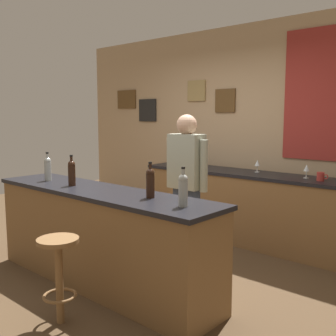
{
  "coord_description": "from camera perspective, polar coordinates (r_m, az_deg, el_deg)",
  "views": [
    {
      "loc": [
        2.94,
        -2.74,
        1.61
      ],
      "look_at": [
        0.11,
        0.45,
        1.05
      ],
      "focal_mm": 43.03,
      "sensor_mm": 36.0,
      "label": 1
    }
  ],
  "objects": [
    {
      "name": "ground_plane",
      "position": [
        4.33,
        -5.17,
        -14.39
      ],
      "size": [
        10.0,
        10.0,
        0.0
      ],
      "primitive_type": "plane",
      "color": "#4C3823"
    },
    {
      "name": "back_wall",
      "position": [
        5.59,
        10.17,
        5.4
      ],
      "size": [
        6.0,
        0.09,
        2.8
      ],
      "color": "tan",
      "rests_on": "ground_plane"
    },
    {
      "name": "bar_counter",
      "position": [
        3.93,
        -9.56,
        -9.63
      ],
      "size": [
        2.64,
        0.6,
        0.92
      ],
      "color": "brown",
      "rests_on": "ground_plane"
    },
    {
      "name": "side_counter",
      "position": [
        5.2,
        11.31,
        -5.53
      ],
      "size": [
        3.0,
        0.56,
        0.9
      ],
      "color": "brown",
      "rests_on": "ground_plane"
    },
    {
      "name": "bartender",
      "position": [
        4.17,
        2.63,
        -1.83
      ],
      "size": [
        0.52,
        0.21,
        1.62
      ],
      "color": "#384766",
      "rests_on": "ground_plane"
    },
    {
      "name": "bar_stool",
      "position": [
        3.29,
        -15.21,
        -13.25
      ],
      "size": [
        0.32,
        0.32,
        0.68
      ],
      "color": "brown",
      "rests_on": "ground_plane"
    },
    {
      "name": "wine_bottle_a",
      "position": [
        4.44,
        -16.67,
        -0.0
      ],
      "size": [
        0.07,
        0.07,
        0.31
      ],
      "color": "#999E99",
      "rests_on": "bar_counter"
    },
    {
      "name": "wine_bottle_b",
      "position": [
        4.07,
        -13.48,
        -0.56
      ],
      "size": [
        0.07,
        0.07,
        0.31
      ],
      "color": "black",
      "rests_on": "bar_counter"
    },
    {
      "name": "wine_bottle_c",
      "position": [
        3.38,
        -2.52,
        -1.97
      ],
      "size": [
        0.07,
        0.07,
        0.31
      ],
      "color": "black",
      "rests_on": "bar_counter"
    },
    {
      "name": "wine_bottle_d",
      "position": [
        3.06,
        2.15,
        -2.98
      ],
      "size": [
        0.07,
        0.07,
        0.31
      ],
      "color": "#999E99",
      "rests_on": "bar_counter"
    },
    {
      "name": "wine_glass_a",
      "position": [
        5.16,
        12.54,
        0.63
      ],
      "size": [
        0.07,
        0.07,
        0.16
      ],
      "color": "silver",
      "rests_on": "side_counter"
    },
    {
      "name": "wine_glass_b",
      "position": [
        4.83,
        19.03,
        -0.06
      ],
      "size": [
        0.07,
        0.07,
        0.16
      ],
      "color": "silver",
      "rests_on": "side_counter"
    },
    {
      "name": "coffee_mug",
      "position": [
        4.68,
        20.83,
        -1.15
      ],
      "size": [
        0.12,
        0.08,
        0.09
      ],
      "color": "#B2332D",
      "rests_on": "side_counter"
    }
  ]
}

